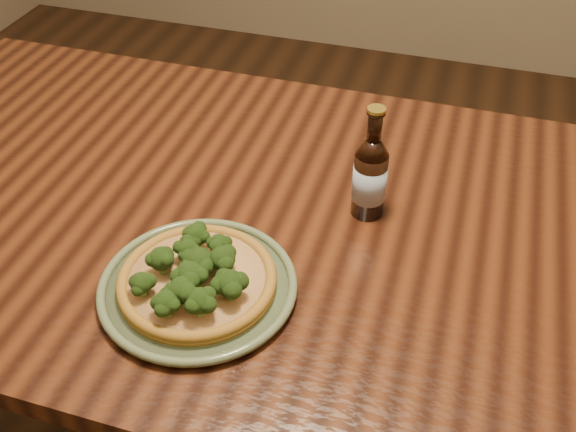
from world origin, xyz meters
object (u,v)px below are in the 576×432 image
(beer_bottle, at_px, (370,176))
(pizza, at_px, (196,278))
(table, at_px, (249,248))
(plate, at_px, (198,286))

(beer_bottle, bearing_deg, pizza, -130.10)
(table, height_order, beer_bottle, beer_bottle)
(table, bearing_deg, plate, -91.02)
(plate, height_order, beer_bottle, beer_bottle)
(table, xyz_separation_m, pizza, (-0.00, -0.21, 0.12))
(plate, distance_m, beer_bottle, 0.34)
(pizza, bearing_deg, beer_bottle, 52.08)
(pizza, bearing_deg, plate, 102.09)
(table, bearing_deg, pizza, -90.80)
(pizza, distance_m, beer_bottle, 0.33)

